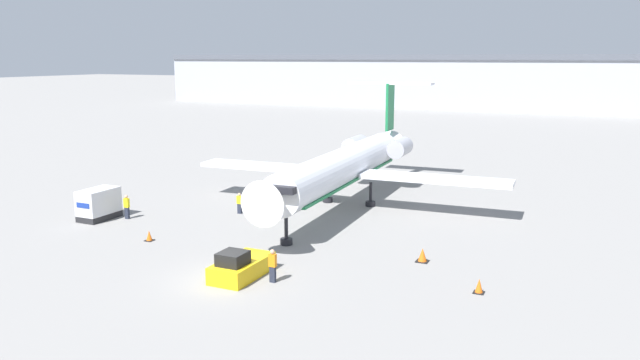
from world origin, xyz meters
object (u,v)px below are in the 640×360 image
traffic_cone_right (422,255)px  luggage_cart (99,204)px  traffic_cone_left (149,236)px  worker_by_wing (240,203)px  airplane_main (346,164)px  worker_on_apron (127,206)px  pushback_tug (241,266)px  traffic_cone_mid (479,286)px  worker_near_tug (273,265)px

traffic_cone_right → luggage_cart: bearing=-178.7°
traffic_cone_left → worker_by_wing: bearing=80.1°
airplane_main → worker_by_wing: size_ratio=17.38×
worker_on_apron → traffic_cone_left: bearing=-35.9°
worker_by_wing → pushback_tug: bearing=-57.5°
traffic_cone_left → traffic_cone_mid: traffic_cone_mid is taller
pushback_tug → worker_on_apron: size_ratio=2.26×
traffic_cone_mid → traffic_cone_left: bearing=179.5°
airplane_main → pushback_tug: 17.92m
worker_near_tug → airplane_main: bearing=100.0°
pushback_tug → traffic_cone_mid: size_ratio=5.43×
airplane_main → worker_by_wing: 9.01m
airplane_main → luggage_cart: bearing=-142.5°
worker_on_apron → luggage_cart: bearing=-152.6°
pushback_tug → traffic_cone_right: size_ratio=5.04×
traffic_cone_right → traffic_cone_mid: (3.99, -3.61, -0.03)m
airplane_main → traffic_cone_right: size_ratio=34.42×
pushback_tug → worker_by_wing: bearing=122.5°
worker_near_tug → traffic_cone_left: bearing=163.5°
airplane_main → traffic_cone_mid: bearing=-47.3°
worker_on_apron → traffic_cone_left: size_ratio=2.63×
pushback_tug → worker_on_apron: (-14.37, 7.06, 0.37)m
pushback_tug → traffic_cone_right: (8.30, 6.70, -0.20)m
traffic_cone_right → traffic_cone_mid: bearing=-42.2°
luggage_cart → traffic_cone_left: (7.06, -2.86, -0.81)m
pushback_tug → worker_by_wing: 14.17m
worker_on_apron → traffic_cone_mid: size_ratio=2.40×
traffic_cone_left → worker_near_tug: bearing=-16.5°
worker_near_tug → traffic_cone_left: worker_near_tug is taller
airplane_main → pushback_tug: size_ratio=6.83×
worker_near_tug → worker_by_wing: 15.33m
worker_on_apron → traffic_cone_left: 6.51m
luggage_cart → worker_by_wing: 10.36m
airplane_main → worker_on_apron: size_ratio=15.47×
worker_near_tug → worker_on_apron: (-16.35, 7.08, -0.01)m
traffic_cone_right → traffic_cone_left: bearing=-168.9°
pushback_tug → traffic_cone_mid: bearing=14.1°
worker_on_apron → traffic_cone_mid: worker_on_apron is taller
airplane_main → traffic_cone_left: 16.75m
worker_by_wing → traffic_cone_left: worker_by_wing is taller
pushback_tug → worker_on_apron: bearing=153.8°
traffic_cone_left → luggage_cart: bearing=158.0°
airplane_main → traffic_cone_left: size_ratio=40.74×
luggage_cart → worker_near_tug: 19.17m
worker_by_wing → traffic_cone_left: bearing=-99.9°
worker_near_tug → traffic_cone_mid: (10.32, 3.10, -0.61)m
worker_by_wing → traffic_cone_right: bearing=-18.2°
pushback_tug → luggage_cart: luggage_cart is taller
airplane_main → worker_on_apron: (-13.24, -10.60, -2.45)m
pushback_tug → traffic_cone_left: 9.69m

